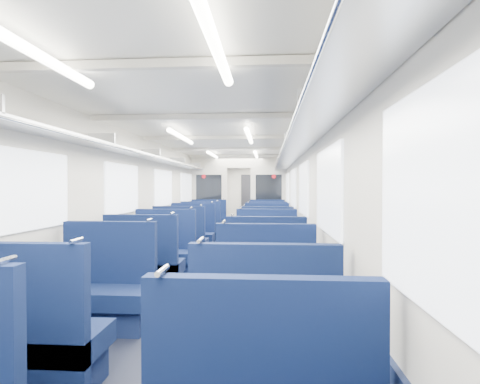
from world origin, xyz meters
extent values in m
cube|color=black|center=(0.00, 0.00, 0.00)|extent=(2.80, 18.00, 0.01)
cube|color=silver|center=(0.00, 0.00, 2.35)|extent=(2.80, 18.00, 0.01)
cube|color=beige|center=(-1.40, 0.00, 1.18)|extent=(0.02, 18.00, 2.35)
cube|color=#111B3A|center=(-1.39, 0.00, 0.35)|extent=(0.03, 17.90, 0.70)
cube|color=beige|center=(1.40, 0.00, 1.18)|extent=(0.02, 18.00, 2.35)
cube|color=#111B3A|center=(1.39, 0.00, 0.35)|extent=(0.03, 17.90, 0.70)
cube|color=beige|center=(0.00, 9.00, 1.18)|extent=(2.80, 0.02, 2.35)
cube|color=#B2B5BA|center=(-1.22, 0.00, 1.97)|extent=(0.34, 17.40, 0.04)
cylinder|color=silver|center=(-1.04, 0.00, 1.95)|extent=(0.02, 17.40, 0.02)
cube|color=#B2B5BA|center=(-1.22, -4.00, 2.05)|extent=(0.34, 0.03, 0.14)
cube|color=#B2B5BA|center=(-1.22, -2.00, 2.05)|extent=(0.34, 0.03, 0.14)
cube|color=#B2B5BA|center=(-1.22, 0.00, 2.05)|extent=(0.34, 0.03, 0.14)
cube|color=#B2B5BA|center=(-1.22, 2.00, 2.05)|extent=(0.34, 0.03, 0.14)
cube|color=#B2B5BA|center=(-1.22, 4.00, 2.05)|extent=(0.34, 0.03, 0.14)
cube|color=#B2B5BA|center=(-1.22, 6.00, 2.05)|extent=(0.34, 0.03, 0.14)
cube|color=#B2B5BA|center=(-1.22, 8.00, 2.05)|extent=(0.34, 0.03, 0.14)
cube|color=#B2B5BA|center=(1.22, 0.00, 1.97)|extent=(0.34, 17.40, 0.04)
cylinder|color=silver|center=(1.04, 0.00, 1.95)|extent=(0.02, 17.40, 0.02)
cube|color=#B2B5BA|center=(1.22, -6.00, 2.05)|extent=(0.34, 0.03, 0.14)
cube|color=#B2B5BA|center=(1.22, -4.00, 2.05)|extent=(0.34, 0.03, 0.14)
cube|color=#B2B5BA|center=(1.22, -2.00, 2.05)|extent=(0.34, 0.03, 0.14)
cube|color=#B2B5BA|center=(1.22, 0.00, 2.05)|extent=(0.34, 0.03, 0.14)
cube|color=#B2B5BA|center=(1.22, 2.00, 2.05)|extent=(0.34, 0.03, 0.14)
cube|color=#B2B5BA|center=(1.22, 4.00, 2.05)|extent=(0.34, 0.03, 0.14)
cube|color=#B2B5BA|center=(1.22, 6.00, 2.05)|extent=(0.34, 0.03, 0.14)
cube|color=#B2B5BA|center=(1.22, 8.00, 2.05)|extent=(0.34, 0.03, 0.14)
cube|color=white|center=(-1.38, -5.20, 1.42)|extent=(0.02, 1.30, 0.75)
cube|color=white|center=(-1.38, -2.90, 1.42)|extent=(0.02, 1.30, 0.75)
cube|color=white|center=(-1.38, -0.60, 1.42)|extent=(0.02, 1.30, 0.75)
cube|color=white|center=(-1.38, 1.70, 1.42)|extent=(0.02, 1.30, 0.75)
cube|color=white|center=(-1.38, 4.50, 1.42)|extent=(0.02, 1.30, 0.75)
cube|color=white|center=(-1.38, 6.80, 1.42)|extent=(0.02, 1.30, 0.75)
cube|color=white|center=(1.38, -7.50, 1.42)|extent=(0.02, 1.30, 0.75)
cube|color=white|center=(1.38, -5.20, 1.42)|extent=(0.02, 1.30, 0.75)
cube|color=white|center=(1.38, -2.90, 1.42)|extent=(0.02, 1.30, 0.75)
cube|color=white|center=(1.38, -0.60, 1.42)|extent=(0.02, 1.30, 0.75)
cube|color=white|center=(1.38, 1.70, 1.42)|extent=(0.02, 1.30, 0.75)
cube|color=white|center=(1.38, 4.50, 1.42)|extent=(0.02, 1.30, 0.75)
cube|color=white|center=(1.38, 6.80, 1.42)|extent=(0.02, 1.30, 0.75)
cube|color=beige|center=(0.00, -6.00, 2.31)|extent=(2.70, 0.06, 0.06)
cube|color=beige|center=(0.00, -4.00, 2.31)|extent=(2.70, 0.06, 0.06)
cube|color=beige|center=(0.00, -2.00, 2.31)|extent=(2.70, 0.06, 0.06)
cube|color=beige|center=(0.00, 0.00, 2.31)|extent=(2.70, 0.06, 0.06)
cube|color=beige|center=(0.00, 2.00, 2.31)|extent=(2.70, 0.06, 0.06)
cube|color=beige|center=(0.00, 4.00, 2.31)|extent=(2.70, 0.06, 0.06)
cube|color=beige|center=(0.00, 6.00, 2.31)|extent=(2.70, 0.06, 0.06)
cube|color=beige|center=(0.00, 8.00, 2.31)|extent=(2.70, 0.06, 0.06)
cylinder|color=white|center=(-0.55, -6.50, 2.26)|extent=(0.07, 1.60, 0.07)
cylinder|color=white|center=(-0.55, -2.50, 2.26)|extent=(0.07, 1.60, 0.07)
cylinder|color=white|center=(-0.55, 1.00, 2.26)|extent=(0.07, 1.60, 0.07)
cylinder|color=white|center=(-0.55, 5.50, 2.26)|extent=(0.07, 1.60, 0.07)
cylinder|color=white|center=(0.55, -6.50, 2.26)|extent=(0.07, 1.60, 0.07)
cylinder|color=white|center=(0.55, -2.50, 2.26)|extent=(0.07, 1.60, 0.07)
cylinder|color=white|center=(0.55, 1.00, 2.26)|extent=(0.07, 1.60, 0.07)
cylinder|color=white|center=(0.55, 5.50, 2.26)|extent=(0.07, 1.60, 0.07)
cube|color=black|center=(0.00, 8.94, 1.00)|extent=(0.75, 0.06, 2.00)
cube|color=beige|center=(-0.88, 2.50, 1.18)|extent=(1.05, 0.08, 2.35)
cube|color=black|center=(-0.87, 2.45, 1.40)|extent=(0.76, 0.02, 0.80)
cylinder|color=red|center=(-1.02, 2.44, 1.75)|extent=(0.12, 0.01, 0.12)
cube|color=beige|center=(0.88, 2.50, 1.18)|extent=(1.05, 0.08, 2.35)
cube|color=black|center=(0.87, 2.45, 1.40)|extent=(0.76, 0.02, 0.80)
cylinder|color=red|center=(1.02, 2.44, 1.75)|extent=(0.12, 0.01, 0.12)
cube|color=beige|center=(0.00, 2.50, 2.17)|extent=(0.70, 0.08, 0.35)
cylinder|color=silver|center=(-0.41, -6.89, 1.10)|extent=(0.02, 0.15, 0.02)
cylinder|color=silver|center=(0.41, -7.05, 1.10)|extent=(0.02, 0.15, 0.02)
cube|color=#0E1C45|center=(-0.83, -5.99, 0.34)|extent=(1.00, 0.52, 0.17)
cube|color=#0E183A|center=(-0.83, -5.99, 0.13)|extent=(0.92, 0.42, 0.26)
cube|color=#0E1C45|center=(-0.83, -6.21, 0.55)|extent=(1.00, 0.09, 1.06)
cylinder|color=silver|center=(-0.41, -6.21, 1.10)|extent=(0.02, 0.15, 0.02)
cube|color=#0E1C45|center=(0.83, -5.92, 0.34)|extent=(1.00, 0.52, 0.17)
cube|color=#0E183A|center=(0.83, -5.92, 0.13)|extent=(0.92, 0.42, 0.26)
cube|color=#0E1C45|center=(0.83, -6.14, 0.55)|extent=(1.00, 0.09, 1.06)
cylinder|color=silver|center=(0.41, -6.14, 1.10)|extent=(0.02, 0.15, 0.02)
cube|color=#0E1C45|center=(-0.83, -4.88, 0.34)|extent=(1.00, 0.52, 0.17)
cube|color=#0E183A|center=(-0.83, -4.88, 0.13)|extent=(0.92, 0.42, 0.26)
cube|color=#0E1C45|center=(-0.83, -4.67, 0.55)|extent=(1.00, 0.09, 1.06)
cylinder|color=silver|center=(-0.41, -4.67, 1.10)|extent=(0.02, 0.15, 0.02)
cube|color=#0E1C45|center=(0.83, -5.02, 0.34)|extent=(1.00, 0.52, 0.17)
cube|color=#0E183A|center=(0.83, -5.02, 0.13)|extent=(0.92, 0.42, 0.26)
cube|color=#0E1C45|center=(0.83, -4.80, 0.55)|extent=(1.00, 0.09, 1.06)
cylinder|color=silver|center=(0.41, -4.80, 1.10)|extent=(0.02, 0.15, 0.02)
cube|color=#0E1C45|center=(-0.83, -3.48, 0.34)|extent=(1.00, 0.52, 0.17)
cube|color=#0E183A|center=(-0.83, -3.48, 0.13)|extent=(0.92, 0.42, 0.26)
cube|color=#0E1C45|center=(-0.83, -3.70, 0.55)|extent=(1.00, 0.09, 1.06)
cylinder|color=silver|center=(-0.41, -3.70, 1.10)|extent=(0.02, 0.15, 0.02)
cube|color=#0E1C45|center=(0.83, -3.68, 0.34)|extent=(1.00, 0.52, 0.17)
cube|color=#0E183A|center=(0.83, -3.68, 0.13)|extent=(0.92, 0.42, 0.26)
cube|color=#0E1C45|center=(0.83, -3.89, 0.55)|extent=(1.00, 0.09, 1.06)
cylinder|color=silver|center=(0.41, -3.89, 1.10)|extent=(0.02, 0.15, 0.02)
cube|color=#0E1C45|center=(-0.83, -2.67, 0.34)|extent=(1.00, 0.52, 0.17)
cube|color=#0E183A|center=(-0.83, -2.67, 0.13)|extent=(0.92, 0.42, 0.26)
cube|color=#0E1C45|center=(-0.83, -2.45, 0.55)|extent=(1.00, 0.09, 1.06)
cylinder|color=silver|center=(-0.41, -2.45, 1.10)|extent=(0.02, 0.15, 0.02)
cube|color=#0E1C45|center=(0.83, -2.51, 0.34)|extent=(1.00, 0.52, 0.17)
cube|color=#0E183A|center=(0.83, -2.51, 0.13)|extent=(0.92, 0.42, 0.26)
cube|color=#0E1C45|center=(0.83, -2.30, 0.55)|extent=(1.00, 0.09, 1.06)
cylinder|color=silver|center=(0.41, -2.30, 1.10)|extent=(0.02, 0.15, 0.02)
cube|color=#0E1C45|center=(-0.83, -1.31, 0.34)|extent=(1.00, 0.52, 0.17)
cube|color=#0E183A|center=(-0.83, -1.31, 0.13)|extent=(0.92, 0.42, 0.26)
cube|color=#0E1C45|center=(-0.83, -1.52, 0.55)|extent=(1.00, 0.09, 1.06)
cylinder|color=silver|center=(-0.41, -1.52, 1.10)|extent=(0.02, 0.15, 0.02)
cube|color=#0E1C45|center=(0.83, -1.33, 0.34)|extent=(1.00, 0.52, 0.17)
cube|color=#0E183A|center=(0.83, -1.33, 0.13)|extent=(0.92, 0.42, 0.26)
cube|color=#0E1C45|center=(0.83, -1.54, 0.55)|extent=(1.00, 0.09, 1.06)
cylinder|color=silver|center=(0.41, -1.54, 1.10)|extent=(0.02, 0.15, 0.02)
cube|color=#0E1C45|center=(-0.83, -0.35, 0.34)|extent=(1.00, 0.52, 0.17)
cube|color=#0E183A|center=(-0.83, -0.35, 0.13)|extent=(0.92, 0.42, 0.26)
cube|color=#0E1C45|center=(-0.83, -0.13, 0.55)|extent=(1.00, 0.09, 1.06)
cylinder|color=silver|center=(-0.41, -0.13, 1.10)|extent=(0.02, 0.15, 0.02)
cube|color=#0E1C45|center=(0.83, -0.22, 0.34)|extent=(1.00, 0.52, 0.17)
cube|color=#0E183A|center=(0.83, -0.22, 0.13)|extent=(0.92, 0.42, 0.26)
cube|color=#0E1C45|center=(0.83, 0.00, 0.55)|extent=(1.00, 0.09, 1.06)
cylinder|color=silver|center=(0.41, 0.00, 1.10)|extent=(0.02, 0.15, 0.02)
cube|color=#0E1C45|center=(-0.83, 1.01, 0.34)|extent=(1.00, 0.52, 0.17)
cube|color=#0E183A|center=(-0.83, 1.01, 0.13)|extent=(0.92, 0.42, 0.26)
cube|color=#0E1C45|center=(-0.83, 0.79, 0.55)|extent=(1.00, 0.09, 1.06)
cylinder|color=silver|center=(-0.41, 0.79, 1.10)|extent=(0.02, 0.15, 0.02)
cube|color=#0E1C45|center=(0.83, 0.92, 0.34)|extent=(1.00, 0.52, 0.17)
cube|color=#0E183A|center=(0.83, 0.92, 0.13)|extent=(0.92, 0.42, 0.26)
cube|color=#0E1C45|center=(0.83, 0.71, 0.55)|extent=(1.00, 0.09, 1.06)
cylinder|color=silver|center=(0.41, 0.71, 1.10)|extent=(0.02, 0.15, 0.02)
cube|color=#0E1C45|center=(-0.83, 1.94, 0.34)|extent=(1.00, 0.52, 0.17)
cube|color=#0E183A|center=(-0.83, 1.94, 0.13)|extent=(0.92, 0.42, 0.26)
cube|color=#0E1C45|center=(-0.83, 2.16, 0.55)|extent=(1.00, 0.09, 1.06)
cylinder|color=silver|center=(-0.41, 2.16, 1.10)|extent=(0.02, 0.15, 0.02)
cube|color=#0E1C45|center=(0.83, 1.93, 0.34)|extent=(1.00, 0.52, 0.17)
cube|color=#0E183A|center=(0.83, 1.93, 0.13)|extent=(0.92, 0.42, 0.26)
cube|color=#0E1C45|center=(0.83, 2.14, 0.55)|extent=(1.00, 0.09, 1.06)
cylinder|color=silver|center=(0.41, 2.14, 1.10)|extent=(0.02, 0.15, 0.02)
camera|label=1|loc=(0.85, -8.62, 1.46)|focal=28.51mm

